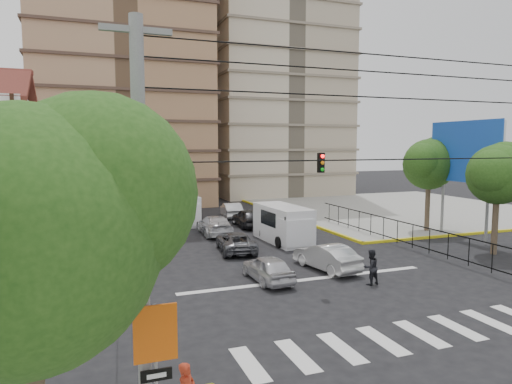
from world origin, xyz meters
name	(u,v)px	position (x,y,z in m)	size (l,w,h in m)	color
ground	(319,287)	(0.00, 0.00, 0.00)	(160.00, 160.00, 0.00)	black
sidewalk_ne	(399,209)	(20.00, 20.00, 0.07)	(26.00, 26.00, 0.15)	gray
crosswalk_stripes	(402,337)	(0.00, -6.00, 0.01)	(12.00, 2.40, 0.01)	silver
stop_line	(307,279)	(0.00, 1.20, 0.01)	(13.00, 0.40, 0.01)	silver
tower_beige	(272,14)	(14.00, 40.00, 24.00)	(17.00, 16.00, 48.00)	tan
park_fence	(412,250)	(9.00, 4.50, 0.00)	(0.10, 22.50, 1.66)	black
billboard	(465,154)	(14.45, 6.00, 6.00)	(0.36, 6.20, 8.10)	slate
tree_sw_near	(32,225)	(-10.90, -9.99, 5.27)	(5.63, 4.60, 7.57)	#473828
tree_park_a	(499,172)	(13.08, 2.01, 5.01)	(4.41, 3.60, 6.83)	#473828
tree_park_c	(430,162)	(14.09, 9.01, 5.34)	(4.65, 3.80, 7.25)	#473828
tree_tudor	(58,165)	(-11.90, 16.01, 5.22)	(5.39, 4.40, 7.43)	#473828
traffic_light_nw	(130,207)	(-7.80, 7.80, 3.11)	(0.28, 0.22, 4.40)	black
traffic_light_hanging	(345,162)	(0.00, -2.04, 5.90)	(18.00, 9.12, 0.92)	black
utility_pole_sw	(142,235)	(-9.00, -9.00, 4.77)	(1.40, 0.28, 9.00)	slate
district_sign	(156,347)	(-8.80, -9.24, 2.45)	(0.90, 0.12, 3.20)	slate
van_right_lane	(284,225)	(2.43, 9.48, 1.20)	(2.40, 5.56, 2.46)	silver
van_left_lane	(182,210)	(-2.65, 19.04, 1.20)	(2.28, 5.45, 2.46)	silver
car_silver_front_left	(268,268)	(-1.92, 1.67, 0.64)	(1.52, 3.78, 1.29)	silver
car_white_front_right	(326,257)	(1.76, 2.48, 0.70)	(1.48, 4.24, 1.40)	silver
car_grey_mid_left	(236,242)	(-1.50, 8.06, 0.62)	(2.05, 4.46, 1.24)	#58595F
car_silver_rear_left	(215,225)	(-1.32, 13.70, 0.72)	(2.00, 4.93, 1.43)	silver
car_darkgrey_mid_right	(248,218)	(2.03, 15.86, 0.75)	(1.77, 4.39, 1.50)	#28272A
car_white_rear_right	(231,210)	(2.14, 20.69, 0.70)	(1.48, 4.26, 1.40)	silver
pedestrian_crosswalk	(371,267)	(2.44, -0.56, 0.85)	(0.82, 0.64, 1.69)	black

